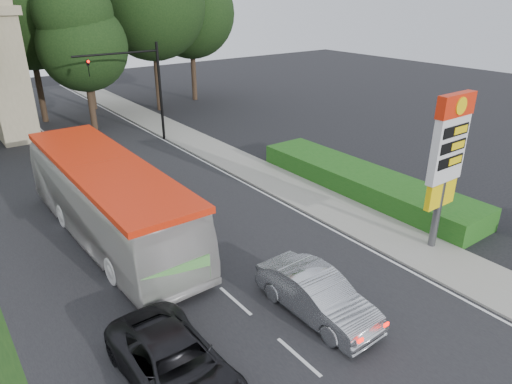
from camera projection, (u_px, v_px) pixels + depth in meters
ground at (310, 367)px, 13.82m from camera, size 120.00×120.00×0.00m
road_surface at (144, 221)px, 22.62m from camera, size 14.00×80.00×0.02m
sidewalk_right at (277, 181)px, 27.26m from camera, size 3.00×80.00×0.12m
hedge at (363, 182)px, 25.74m from camera, size 3.00×14.00×1.20m
gas_station_pylon at (448, 152)px, 18.53m from camera, size 2.10×0.45×6.85m
traffic_signal_mast at (142, 80)px, 32.67m from camera, size 6.10×0.35×7.20m
monument at (7, 73)px, 32.70m from camera, size 3.00×3.00×10.05m
tree_east_near at (79, 1)px, 40.37m from camera, size 8.12×8.12×15.95m
tree_monument_right at (80, 27)px, 34.17m from camera, size 6.72×6.72×13.20m
transit_bus at (108, 202)px, 20.35m from camera, size 3.48×13.31×3.68m
sedan_silver at (317, 295)px, 15.79m from camera, size 1.79×4.91×1.61m
suv_charcoal at (175, 365)px, 12.89m from camera, size 2.48×5.37×1.49m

